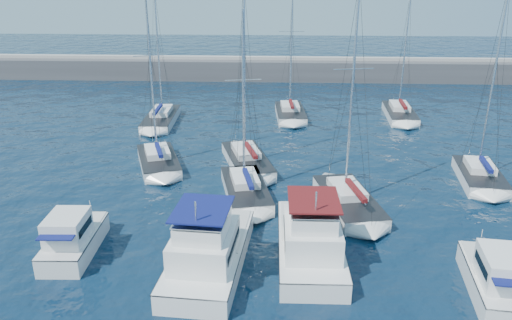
{
  "coord_description": "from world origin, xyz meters",
  "views": [
    {
      "loc": [
        -0.8,
        -26.46,
        15.81
      ],
      "look_at": [
        -2.45,
        7.41,
        3.0
      ],
      "focal_mm": 35.0,
      "sensor_mm": 36.0,
      "label": 1
    }
  ],
  "objects_px": {
    "sailboat_back_b": "(290,113)",
    "sailboat_back_c": "(400,113)",
    "motor_yacht_stbd_outer": "(498,280)",
    "motor_yacht_stbd_inner": "(310,242)",
    "sailboat_mid_d": "(348,201)",
    "sailboat_mid_e": "(480,175)",
    "motor_yacht_port_inner": "(208,252)",
    "sailboat_mid_b": "(247,160)",
    "sailboat_back_a": "(161,118)",
    "sailboat_mid_a": "(158,161)",
    "motor_yacht_port_outer": "(73,240)",
    "sailboat_mid_c": "(246,190)"
  },
  "relations": [
    {
      "from": "sailboat_back_c",
      "to": "motor_yacht_stbd_outer",
      "type": "bearing_deg",
      "value": -90.7
    },
    {
      "from": "sailboat_mid_e",
      "to": "sailboat_mid_d",
      "type": "bearing_deg",
      "value": -147.25
    },
    {
      "from": "sailboat_mid_e",
      "to": "sailboat_back_c",
      "type": "distance_m",
      "value": 19.0
    },
    {
      "from": "sailboat_back_a",
      "to": "sailboat_mid_e",
      "type": "bearing_deg",
      "value": -30.16
    },
    {
      "from": "sailboat_mid_a",
      "to": "motor_yacht_port_outer",
      "type": "bearing_deg",
      "value": -116.41
    },
    {
      "from": "motor_yacht_port_outer",
      "to": "sailboat_mid_c",
      "type": "xyz_separation_m",
      "value": [
        9.68,
        8.73,
        -0.42
      ]
    },
    {
      "from": "motor_yacht_stbd_outer",
      "to": "sailboat_mid_b",
      "type": "height_order",
      "value": "sailboat_mid_b"
    },
    {
      "from": "sailboat_mid_b",
      "to": "sailboat_back_b",
      "type": "distance_m",
      "value": 16.14
    },
    {
      "from": "motor_yacht_port_inner",
      "to": "sailboat_back_c",
      "type": "height_order",
      "value": "sailboat_back_c"
    },
    {
      "from": "motor_yacht_stbd_outer",
      "to": "sailboat_back_b",
      "type": "xyz_separation_m",
      "value": [
        -10.15,
        33.56,
        -0.41
      ]
    },
    {
      "from": "sailboat_mid_a",
      "to": "sailboat_mid_e",
      "type": "distance_m",
      "value": 26.59
    },
    {
      "from": "motor_yacht_stbd_inner",
      "to": "sailboat_mid_c",
      "type": "bearing_deg",
      "value": 116.27
    },
    {
      "from": "sailboat_back_a",
      "to": "sailboat_mid_a",
      "type": "bearing_deg",
      "value": -80.65
    },
    {
      "from": "sailboat_mid_e",
      "to": "sailboat_back_c",
      "type": "bearing_deg",
      "value": 104.2
    },
    {
      "from": "sailboat_back_c",
      "to": "motor_yacht_port_outer",
      "type": "bearing_deg",
      "value": -126.3
    },
    {
      "from": "motor_yacht_port_outer",
      "to": "motor_yacht_stbd_inner",
      "type": "distance_m",
      "value": 14.05
    },
    {
      "from": "motor_yacht_port_outer",
      "to": "sailboat_mid_c",
      "type": "bearing_deg",
      "value": 39.84
    },
    {
      "from": "motor_yacht_stbd_inner",
      "to": "sailboat_mid_a",
      "type": "xyz_separation_m",
      "value": [
        -12.32,
        14.24,
        -0.6
      ]
    },
    {
      "from": "motor_yacht_stbd_outer",
      "to": "sailboat_mid_d",
      "type": "height_order",
      "value": "sailboat_mid_d"
    },
    {
      "from": "motor_yacht_port_inner",
      "to": "sailboat_back_c",
      "type": "xyz_separation_m",
      "value": [
        17.78,
        32.49,
        -0.62
      ]
    },
    {
      "from": "sailboat_mid_b",
      "to": "sailboat_mid_a",
      "type": "bearing_deg",
      "value": 167.78
    },
    {
      "from": "sailboat_mid_a",
      "to": "sailboat_back_b",
      "type": "relative_size",
      "value": 0.98
    },
    {
      "from": "motor_yacht_stbd_outer",
      "to": "sailboat_back_b",
      "type": "height_order",
      "value": "sailboat_back_b"
    },
    {
      "from": "sailboat_back_b",
      "to": "sailboat_mid_b",
      "type": "bearing_deg",
      "value": -108.14
    },
    {
      "from": "motor_yacht_port_outer",
      "to": "motor_yacht_port_inner",
      "type": "relative_size",
      "value": 0.6
    },
    {
      "from": "motor_yacht_stbd_outer",
      "to": "sailboat_mid_a",
      "type": "relative_size",
      "value": 0.43
    },
    {
      "from": "sailboat_back_a",
      "to": "sailboat_back_c",
      "type": "relative_size",
      "value": 1.04
    },
    {
      "from": "sailboat_mid_a",
      "to": "motor_yacht_stbd_outer",
      "type": "bearing_deg",
      "value": -58.19
    },
    {
      "from": "motor_yacht_stbd_inner",
      "to": "sailboat_back_c",
      "type": "bearing_deg",
      "value": 68.15
    },
    {
      "from": "sailboat_mid_b",
      "to": "sailboat_mid_e",
      "type": "height_order",
      "value": "sailboat_mid_e"
    },
    {
      "from": "sailboat_back_b",
      "to": "motor_yacht_stbd_outer",
      "type": "bearing_deg",
      "value": -77.04
    },
    {
      "from": "sailboat_mid_a",
      "to": "sailboat_back_a",
      "type": "height_order",
      "value": "sailboat_back_a"
    },
    {
      "from": "sailboat_mid_b",
      "to": "sailboat_back_b",
      "type": "height_order",
      "value": "sailboat_mid_b"
    },
    {
      "from": "sailboat_back_b",
      "to": "sailboat_back_c",
      "type": "distance_m",
      "value": 12.69
    },
    {
      "from": "sailboat_mid_e",
      "to": "sailboat_back_a",
      "type": "xyz_separation_m",
      "value": [
        -29.3,
        15.37,
        -0.03
      ]
    },
    {
      "from": "sailboat_mid_a",
      "to": "sailboat_mid_d",
      "type": "relative_size",
      "value": 0.96
    },
    {
      "from": "sailboat_mid_d",
      "to": "sailboat_mid_e",
      "type": "height_order",
      "value": "sailboat_mid_e"
    },
    {
      "from": "sailboat_mid_c",
      "to": "motor_yacht_port_inner",
      "type": "bearing_deg",
      "value": -110.43
    },
    {
      "from": "sailboat_back_a",
      "to": "sailboat_back_b",
      "type": "distance_m",
      "value": 14.7
    },
    {
      "from": "sailboat_mid_c",
      "to": "sailboat_mid_e",
      "type": "bearing_deg",
      "value": -1.3
    },
    {
      "from": "motor_yacht_stbd_outer",
      "to": "sailboat_back_b",
      "type": "relative_size",
      "value": 0.42
    },
    {
      "from": "motor_yacht_port_inner",
      "to": "sailboat_mid_b",
      "type": "height_order",
      "value": "sailboat_mid_b"
    },
    {
      "from": "sailboat_mid_b",
      "to": "motor_yacht_port_inner",
      "type": "bearing_deg",
      "value": -110.1
    },
    {
      "from": "motor_yacht_port_outer",
      "to": "motor_yacht_stbd_outer",
      "type": "distance_m",
      "value": 23.7
    },
    {
      "from": "motor_yacht_stbd_outer",
      "to": "sailboat_mid_b",
      "type": "xyz_separation_m",
      "value": [
        -14.13,
        17.92,
        -0.41
      ]
    },
    {
      "from": "motor_yacht_stbd_inner",
      "to": "sailboat_back_a",
      "type": "relative_size",
      "value": 0.63
    },
    {
      "from": "sailboat_mid_b",
      "to": "sailboat_mid_e",
      "type": "distance_m",
      "value": 19.03
    },
    {
      "from": "motor_yacht_port_outer",
      "to": "motor_yacht_stbd_outer",
      "type": "bearing_deg",
      "value": -9.5
    },
    {
      "from": "sailboat_mid_d",
      "to": "sailboat_back_b",
      "type": "xyz_separation_m",
      "value": [
        -3.77,
        23.44,
        -0.0
      ]
    },
    {
      "from": "sailboat_mid_e",
      "to": "motor_yacht_stbd_inner",
      "type": "bearing_deg",
      "value": -131.8
    }
  ]
}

